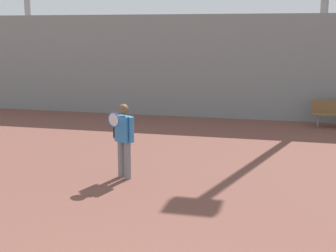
{
  "coord_description": "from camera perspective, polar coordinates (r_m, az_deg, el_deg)",
  "views": [
    {
      "loc": [
        1.78,
        -2.67,
        3.01
      ],
      "look_at": [
        -0.63,
        7.32,
        0.88
      ],
      "focal_mm": 50.0,
      "sensor_mm": 36.0,
      "label": 1
    }
  ],
  "objects": [
    {
      "name": "tennis_player",
      "position": [
        9.54,
        -5.43,
        -1.35
      ],
      "size": [
        0.51,
        0.49,
        1.54
      ],
      "rotation": [
        0.0,
        0.0,
        -0.45
      ],
      "color": "slate",
      "rests_on": "ground_plane"
    },
    {
      "name": "back_fence",
      "position": [
        16.06,
        7.23,
        7.13
      ],
      "size": [
        31.61,
        0.06,
        3.52
      ],
      "color": "gray",
      "rests_on": "ground_plane"
    }
  ]
}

